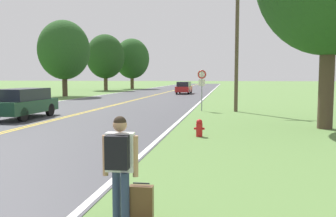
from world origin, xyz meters
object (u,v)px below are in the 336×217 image
at_px(tree_far_back, 105,57).
at_px(car_dark_green_suv_approaching, 24,102).
at_px(fire_hydrant, 199,128).
at_px(traffic_sign, 202,80).
at_px(suitcase, 142,204).
at_px(tree_left_verge, 64,50).
at_px(hitchhiker_person, 120,158).
at_px(car_red_suv_mid_near, 184,87).
at_px(tree_right_cluster, 132,59).

distance_m(tree_far_back, car_dark_green_suv_approaching, 41.24).
distance_m(fire_hydrant, traffic_sign, 10.45).
bearing_deg(car_dark_green_suv_approaching, traffic_sign, -56.99).
xyz_separation_m(suitcase, tree_left_verge, (-17.50, 33.76, 5.08)).
relative_size(hitchhiker_person, traffic_sign, 0.61).
bearing_deg(car_red_suv_mid_near, suitcase, 6.38).
bearing_deg(fire_hydrant, tree_right_cluster, 107.92).
bearing_deg(tree_left_verge, tree_right_cluster, 88.47).
xyz_separation_m(hitchhiker_person, suitcase, (0.32, 0.08, -0.73)).
xyz_separation_m(suitcase, traffic_sign, (-0.40, 18.43, 1.77)).
relative_size(fire_hydrant, traffic_sign, 0.24).
height_order(fire_hydrant, traffic_sign, traffic_sign).
bearing_deg(tree_far_back, traffic_sign, -61.17).
bearing_deg(tree_far_back, tree_left_verge, -85.18).
bearing_deg(car_red_suv_mid_near, fire_hydrant, 8.25).
xyz_separation_m(hitchhiker_person, car_dark_green_suv_approaching, (-9.33, 12.54, -0.14)).
bearing_deg(suitcase, tree_right_cluster, 13.17).
bearing_deg(suitcase, traffic_sign, -1.00).
bearing_deg(tree_right_cluster, fire_hydrant, -72.08).
distance_m(hitchhiker_person, car_dark_green_suv_approaching, 15.63).
distance_m(tree_right_cluster, car_red_suv_mid_near, 22.94).
xyz_separation_m(car_dark_green_suv_approaching, car_red_suv_mid_near, (5.17, 29.61, -0.02)).
bearing_deg(tree_far_back, fire_hydrant, -66.38).
xyz_separation_m(tree_left_verge, tree_right_cluster, (0.72, 27.05, 0.36)).
relative_size(traffic_sign, tree_right_cluster, 0.29).
xyz_separation_m(tree_far_back, car_dark_green_suv_approaching, (9.42, -39.86, -4.79)).
relative_size(hitchhiker_person, fire_hydrant, 2.51).
bearing_deg(tree_far_back, tree_right_cluster, 74.90).
height_order(suitcase, tree_right_cluster, tree_right_cluster).
distance_m(suitcase, car_red_suv_mid_near, 42.31).
xyz_separation_m(tree_left_verge, tree_far_back, (-1.57, 18.56, 0.31)).
height_order(tree_right_cluster, car_dark_green_suv_approaching, tree_right_cluster).
bearing_deg(car_dark_green_suv_approaching, tree_far_back, 13.49).
height_order(car_dark_green_suv_approaching, car_red_suv_mid_near, car_dark_green_suv_approaching).
distance_m(tree_right_cluster, tree_far_back, 8.79).
relative_size(hitchhiker_person, tree_left_verge, 0.19).
bearing_deg(tree_right_cluster, tree_far_back, -105.10).
relative_size(tree_left_verge, tree_far_back, 0.94).
height_order(traffic_sign, tree_right_cluster, tree_right_cluster).
height_order(traffic_sign, car_dark_green_suv_approaching, traffic_sign).
bearing_deg(suitcase, tree_far_back, 17.77).
relative_size(tree_right_cluster, tree_far_back, 1.02).
height_order(tree_right_cluster, tree_far_back, tree_right_cluster).
distance_m(suitcase, car_dark_green_suv_approaching, 15.77).
xyz_separation_m(fire_hydrant, car_red_suv_mid_near, (-4.74, 33.93, 0.53)).
bearing_deg(traffic_sign, car_dark_green_suv_approaching, -147.18).
distance_m(hitchhiker_person, tree_right_cluster, 63.25).
relative_size(traffic_sign, car_red_suv_mid_near, 0.57).
bearing_deg(fire_hydrant, traffic_sign, 93.65).
bearing_deg(tree_left_verge, fire_hydrant, -55.28).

